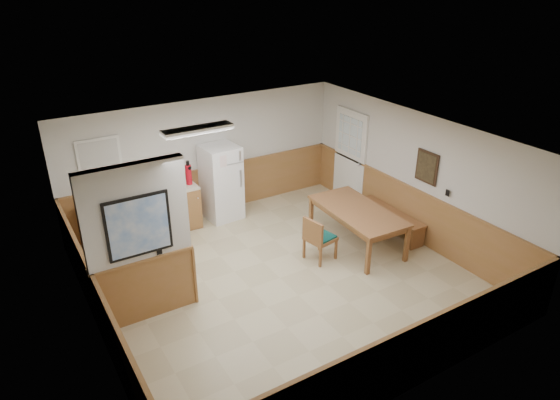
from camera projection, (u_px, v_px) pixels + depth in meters
ground at (280, 278)px, 8.62m from camera, size 6.00×6.00×0.00m
ceiling at (280, 140)px, 7.55m from camera, size 6.00×6.00×0.02m
back_wall at (205, 158)px, 10.40m from camera, size 6.00×0.02×2.50m
right_wall at (414, 176)px, 9.49m from camera, size 0.02×6.00×2.50m
left_wall at (89, 266)px, 6.68m from camera, size 0.02×6.00×2.50m
wainscot_back at (208, 191)px, 10.71m from camera, size 6.00×0.04×1.00m
wainscot_right at (409, 212)px, 9.81m from camera, size 0.04×6.00×1.00m
wainscot_left at (99, 311)px, 7.01m from camera, size 0.04×6.00×1.00m
partition_wall at (140, 246)px, 7.19m from camera, size 1.50×0.20×2.50m
kitchen_counter at (158, 211)px, 9.93m from camera, size 2.20×0.61×1.00m
exterior_door at (350, 157)px, 11.03m from camera, size 0.07×1.02×2.15m
kitchen_window at (100, 164)px, 9.27m from camera, size 0.80×0.04×1.00m
wall_painting at (427, 167)px, 9.12m from camera, size 0.04×0.50×0.60m
fluorescent_fixture at (197, 130)px, 8.20m from camera, size 1.20×0.30×0.09m
refrigerator at (221, 182)px, 10.39m from camera, size 0.75×0.75×1.59m
dining_table at (357, 214)px, 9.38m from camera, size 1.07×2.01×0.75m
dining_bench at (391, 216)px, 9.99m from camera, size 0.38×1.63×0.45m
dining_chair at (317, 236)px, 8.93m from camera, size 0.73×0.56×0.85m
fire_extinguisher at (189, 174)px, 9.95m from camera, size 0.15×0.15×0.50m
soap_bottle at (108, 196)px, 9.29m from camera, size 0.09×0.09×0.22m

